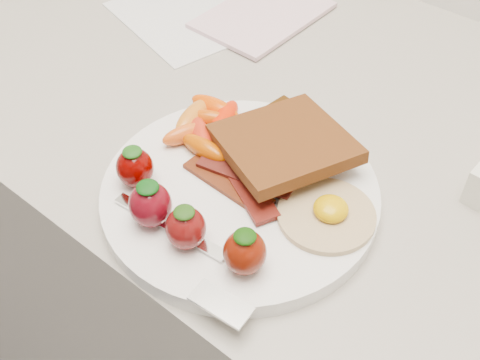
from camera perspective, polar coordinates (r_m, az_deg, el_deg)
The scene contains 11 objects.
counter at distance 1.04m, azimuth 6.15°, elevation -13.70°, with size 2.00×0.60×0.90m, color gray.
plate at distance 0.59m, azimuth 0.00°, elevation -1.30°, with size 0.27×0.27×0.02m, color white.
toast_lower at distance 0.62m, azimuth 4.27°, elevation 3.64°, with size 0.10×0.10×0.01m, color black.
toast_upper at distance 0.60m, azimuth 4.20°, elevation 3.50°, with size 0.12×0.12×0.01m, color #3B2009.
fried_egg at distance 0.56m, azimuth 8.30°, elevation -3.14°, with size 0.10×0.10×0.02m.
bacon_strips at distance 0.58m, azimuth 0.01°, elevation -0.07°, with size 0.12×0.07×0.01m.
baby_carrots at distance 0.63m, azimuth -3.27°, elevation 5.29°, with size 0.09×0.10×0.02m.
strawberries at distance 0.53m, azimuth -6.05°, elevation -2.96°, with size 0.18×0.06×0.05m.
fork at distance 0.52m, azimuth -4.61°, elevation -7.49°, with size 0.18×0.06×0.00m.
paper_sheet at distance 0.89m, azimuth -2.18°, elevation 16.25°, with size 0.20×0.26×0.00m, color silver.
notepad at distance 0.86m, azimuth 2.20°, elevation 15.38°, with size 0.12×0.18×0.01m, color beige.
Camera 1 is at (0.25, 1.23, 1.34)m, focal length 45.00 mm.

